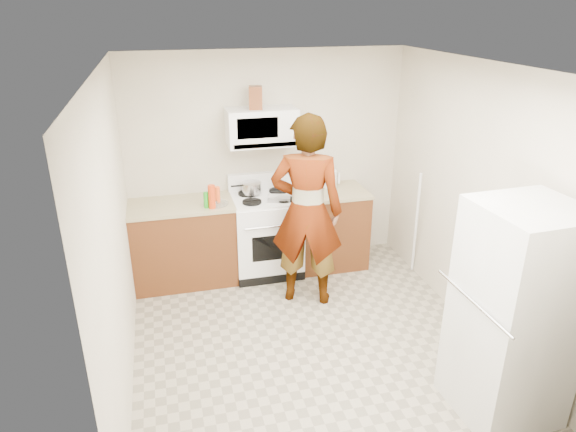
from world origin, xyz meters
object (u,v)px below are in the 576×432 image
object	(u,v)px
gas_range	(266,233)
kettle	(330,179)
fridge	(514,315)
microwave	(262,127)
saucepan	(252,188)
person	(307,212)

from	to	relation	value
gas_range	kettle	bearing A→B (deg)	9.73
gas_range	kettle	xyz separation A→B (m)	(0.80, 0.14, 0.55)
gas_range	fridge	size ratio (longest dim) A/B	0.66
microwave	kettle	world-z (taller)	microwave
kettle	saucepan	xyz separation A→B (m)	(-0.94, -0.03, -0.02)
person	fridge	xyz separation A→B (m)	(1.02, -1.92, -0.15)
fridge	saucepan	bearing A→B (deg)	114.80
gas_range	microwave	distance (m)	1.22
person	kettle	size ratio (longest dim) A/B	10.02
fridge	kettle	distance (m)	2.82
gas_range	kettle	world-z (taller)	kettle
person	saucepan	world-z (taller)	person
gas_range	kettle	size ratio (longest dim) A/B	5.64
microwave	saucepan	size ratio (longest dim) A/B	3.55
microwave	fridge	bearing A→B (deg)	-64.81
gas_range	microwave	size ratio (longest dim) A/B	1.49
microwave	person	distance (m)	1.12
fridge	kettle	xyz separation A→B (m)	(-0.49, 2.77, 0.19)
gas_range	fridge	distance (m)	2.96
person	fridge	size ratio (longest dim) A/B	1.18
kettle	saucepan	size ratio (longest dim) A/B	0.94
person	saucepan	size ratio (longest dim) A/B	9.38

